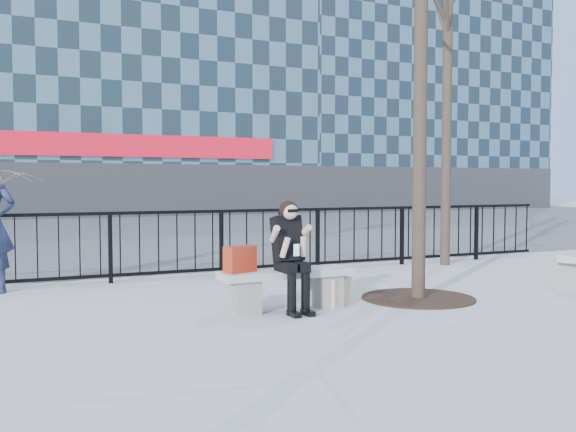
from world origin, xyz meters
name	(u,v)px	position (x,y,z in m)	size (l,w,h in m)	color
ground	(286,309)	(0.00, 0.00, 0.00)	(120.00, 120.00, 0.00)	#A2A19D
street_surface	(99,229)	(0.00, 15.00, 0.00)	(60.00, 23.00, 0.01)	#474747
railing	(210,243)	(0.00, 3.00, 0.55)	(14.00, 0.06, 1.10)	black
building_right	(396,43)	(20.00, 27.00, 10.30)	(16.20, 10.20, 20.60)	slate
tree_grate	(418,298)	(1.90, -0.10, 0.01)	(1.50, 1.50, 0.02)	black
bench_main	(286,285)	(0.00, 0.00, 0.30)	(1.65, 0.46, 0.49)	slate
seated_woman	(291,256)	(0.00, -0.16, 0.67)	(0.50, 0.64, 1.34)	black
handbag	(240,259)	(-0.59, 0.02, 0.65)	(0.38, 0.18, 0.31)	#9E2513
shopping_bag	(338,292)	(0.69, -0.09, 0.18)	(0.38, 0.14, 0.36)	#CCB390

